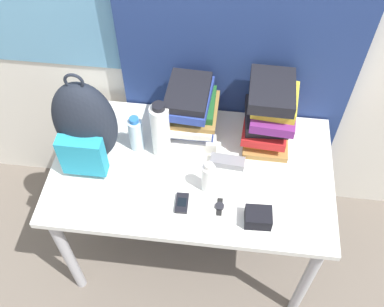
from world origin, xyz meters
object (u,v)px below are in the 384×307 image
object	(u,v)px
backpack	(85,126)
wristwatch	(220,206)
water_bottle	(136,134)
camera_pouch	(258,217)
sunscreen_bottle	(208,178)
sports_bottle	(161,130)
sunglasses_case	(227,162)
cell_phone	(182,203)
book_stack_left	(191,112)
book_stack_center	(269,114)

from	to	relation	value
backpack	wristwatch	bearing A→B (deg)	-18.76
water_bottle	wristwatch	size ratio (longest dim) A/B	2.32
water_bottle	camera_pouch	distance (m)	0.64
backpack	water_bottle	size ratio (longest dim) A/B	2.52
sunscreen_bottle	wristwatch	bearing A→B (deg)	-56.91
sports_bottle	sunglasses_case	bearing A→B (deg)	-7.82
backpack	camera_pouch	xyz separation A→B (m)	(0.73, -0.24, -0.17)
cell_phone	sunglasses_case	world-z (taller)	sunglasses_case
sports_bottle	cell_phone	distance (m)	0.32
sunscreen_bottle	camera_pouch	distance (m)	0.26
camera_pouch	water_bottle	bearing A→B (deg)	149.64
water_bottle	sunscreen_bottle	size ratio (longest dim) A/B	1.13
book_stack_left	sunscreen_bottle	world-z (taller)	book_stack_left
book_stack_center	sports_bottle	world-z (taller)	book_stack_center
backpack	cell_phone	size ratio (longest dim) A/B	5.12
sunscreen_bottle	cell_phone	world-z (taller)	sunscreen_bottle
book_stack_center	camera_pouch	size ratio (longest dim) A/B	3.01
camera_pouch	wristwatch	xyz separation A→B (m)	(-0.16, 0.05, -0.03)
backpack	wristwatch	size ratio (longest dim) A/B	5.84
backpack	book_stack_left	distance (m)	0.46
sports_bottle	book_stack_center	bearing A→B (deg)	15.78
cell_phone	wristwatch	size ratio (longest dim) A/B	1.14
book_stack_left	cell_phone	size ratio (longest dim) A/B	3.19
backpack	book_stack_center	world-z (taller)	backpack
water_bottle	cell_phone	distance (m)	0.37
wristwatch	sunscreen_bottle	bearing A→B (deg)	123.09
sunglasses_case	backpack	bearing A→B (deg)	-177.59
sports_bottle	camera_pouch	size ratio (longest dim) A/B	2.72
book_stack_center	camera_pouch	xyz separation A→B (m)	(-0.02, -0.44, -0.13)
water_bottle	sunglasses_case	distance (m)	0.42
sports_bottle	sunscreen_bottle	size ratio (longest dim) A/B	1.76
book_stack_center	sunscreen_bottle	size ratio (longest dim) A/B	1.95
book_stack_left	cell_phone	distance (m)	0.41
cell_phone	wristwatch	distance (m)	0.15
backpack	water_bottle	distance (m)	0.23
sports_bottle	sunglasses_case	world-z (taller)	sports_bottle
sports_bottle	sunscreen_bottle	bearing A→B (deg)	-38.17
water_bottle	sports_bottle	distance (m)	0.13
backpack	cell_phone	distance (m)	0.51
backpack	cell_phone	world-z (taller)	backpack
sports_bottle	camera_pouch	xyz separation A→B (m)	(0.43, -0.31, -0.11)
sunscreen_bottle	sunglasses_case	size ratio (longest dim) A/B	1.10
sunscreen_bottle	camera_pouch	xyz separation A→B (m)	(0.21, -0.14, -0.05)
sunglasses_case	cell_phone	bearing A→B (deg)	-127.15
sports_bottle	cell_phone	xyz separation A→B (m)	(0.12, -0.27, -0.13)
water_bottle	camera_pouch	bearing A→B (deg)	-30.36
sports_bottle	sunscreen_bottle	world-z (taller)	sports_bottle
book_stack_center	wristwatch	bearing A→B (deg)	-114.34
sports_bottle	sunscreen_bottle	xyz separation A→B (m)	(0.22, -0.17, -0.06)
sunscreen_bottle	wristwatch	distance (m)	0.13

